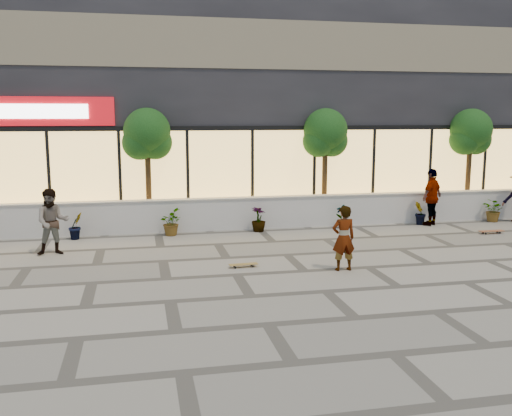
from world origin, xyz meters
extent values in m
plane|color=gray|center=(0.00, 0.00, 0.00)|extent=(80.00, 80.00, 0.00)
cube|color=silver|center=(0.00, 7.00, 0.50)|extent=(22.00, 0.35, 1.00)
cube|color=#B2AFA8|center=(0.00, 7.00, 1.02)|extent=(22.00, 0.42, 0.04)
cube|color=black|center=(0.00, 12.50, 4.25)|extent=(24.00, 9.00, 8.50)
cube|color=#EAB85D|center=(0.00, 7.98, 1.70)|extent=(23.04, 0.05, 3.00)
cube|color=black|center=(0.00, 7.95, 3.25)|extent=(23.04, 0.08, 0.15)
cube|color=red|center=(-7.00, 7.93, 3.80)|extent=(5.00, 0.10, 0.90)
cube|color=white|center=(-7.00, 7.86, 3.80)|extent=(3.40, 0.06, 0.45)
cube|color=brown|center=(0.00, 7.98, 6.00)|extent=(21.60, 0.05, 1.60)
imported|color=#143E13|center=(-5.70, 6.45, 0.41)|extent=(0.57, 0.57, 0.81)
imported|color=#143E13|center=(-2.90, 6.45, 0.41)|extent=(0.68, 0.77, 0.81)
imported|color=#143E13|center=(-0.10, 6.45, 0.41)|extent=(0.64, 0.64, 0.81)
imported|color=#143E13|center=(2.70, 6.45, 0.41)|extent=(0.46, 0.35, 0.81)
imported|color=#143E13|center=(5.50, 6.45, 0.41)|extent=(0.55, 0.57, 0.81)
imported|color=#143E13|center=(8.30, 6.45, 0.41)|extent=(0.77, 0.84, 0.81)
cylinder|color=#443118|center=(-3.50, 7.70, 1.62)|extent=(0.18, 0.18, 3.24)
sphere|color=#143E13|center=(-3.50, 7.70, 3.17)|extent=(1.50, 1.50, 1.50)
sphere|color=#143E13|center=(-3.75, 7.65, 2.81)|extent=(1.10, 1.10, 1.10)
sphere|color=#143E13|center=(-3.25, 7.75, 2.81)|extent=(1.10, 1.10, 1.10)
cylinder|color=#443118|center=(2.50, 7.70, 1.62)|extent=(0.18, 0.18, 3.24)
sphere|color=#143E13|center=(2.50, 7.70, 3.17)|extent=(1.50, 1.50, 1.50)
sphere|color=#143E13|center=(2.25, 7.65, 2.81)|extent=(1.10, 1.10, 1.10)
sphere|color=#143E13|center=(2.75, 7.75, 2.81)|extent=(1.10, 1.10, 1.10)
cylinder|color=#443118|center=(8.00, 7.70, 1.62)|extent=(0.18, 0.18, 3.24)
sphere|color=#143E13|center=(8.00, 7.70, 3.17)|extent=(1.50, 1.50, 1.50)
sphere|color=#143E13|center=(7.75, 7.65, 2.81)|extent=(1.10, 1.10, 1.10)
sphere|color=#143E13|center=(8.25, 7.75, 2.81)|extent=(1.10, 1.10, 1.10)
imported|color=white|center=(0.92, 1.52, 0.79)|extent=(0.58, 0.39, 1.57)
imported|color=#9F8166|center=(-6.08, 4.56, 0.89)|extent=(0.92, 0.75, 1.77)
imported|color=white|center=(5.81, 6.30, 0.96)|extent=(1.19, 1.02, 1.92)
cube|color=olive|center=(-1.36, 2.26, 0.08)|extent=(0.72, 0.23, 0.02)
cylinder|color=black|center=(-1.15, 2.34, 0.03)|extent=(0.05, 0.03, 0.05)
cylinder|color=black|center=(-1.14, 2.21, 0.03)|extent=(0.05, 0.03, 0.05)
cylinder|color=black|center=(-1.59, 2.31, 0.03)|extent=(0.05, 0.03, 0.05)
cylinder|color=black|center=(-1.58, 2.18, 0.03)|extent=(0.05, 0.03, 0.05)
cube|color=brown|center=(7.00, 4.64, 0.09)|extent=(0.81, 0.22, 0.02)
cylinder|color=black|center=(7.25, 4.71, 0.03)|extent=(0.06, 0.03, 0.06)
cylinder|color=black|center=(7.25, 4.57, 0.03)|extent=(0.06, 0.03, 0.06)
cylinder|color=black|center=(6.75, 4.71, 0.03)|extent=(0.06, 0.03, 0.06)
cylinder|color=black|center=(6.75, 4.56, 0.03)|extent=(0.06, 0.03, 0.06)
camera|label=1|loc=(-3.80, -11.04, 3.67)|focal=40.00mm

